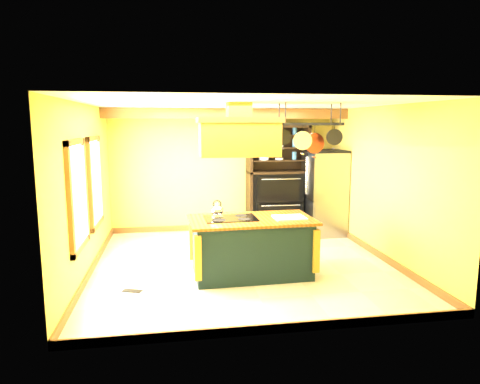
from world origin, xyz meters
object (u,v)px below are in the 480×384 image
object	(u,v)px
range_hood	(239,135)
refrigerator	(324,194)
kitchen_island	(251,246)
pot_rack	(309,130)
hutch	(277,190)

from	to	relation	value
range_hood	refrigerator	distance (m)	3.50
kitchen_island	pot_rack	xyz separation A→B (m)	(0.91, 0.00, 1.82)
pot_rack	refrigerator	bearing A→B (deg)	63.90
hutch	refrigerator	bearing A→B (deg)	-25.51
kitchen_island	pot_rack	size ratio (longest dim) A/B	1.95
kitchen_island	hutch	distance (m)	3.02
kitchen_island	hutch	xyz separation A→B (m)	(1.10, 2.77, 0.44)
range_hood	pot_rack	bearing A→B (deg)	0.14
range_hood	hutch	distance (m)	3.33
refrigerator	hutch	size ratio (longest dim) A/B	0.76
kitchen_island	hutch	bearing A→B (deg)	66.56
kitchen_island	pot_rack	bearing A→B (deg)	-1.73
pot_rack	hutch	bearing A→B (deg)	86.03
pot_rack	refrigerator	size ratio (longest dim) A/B	0.56
range_hood	pot_rack	size ratio (longest dim) A/B	1.24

